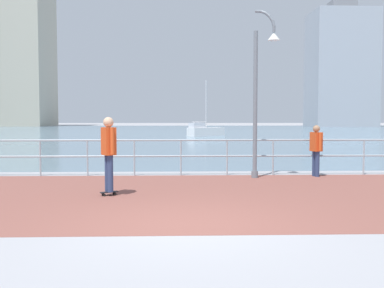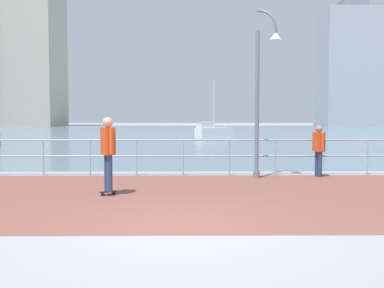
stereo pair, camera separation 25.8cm
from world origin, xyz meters
name	(u,v)px [view 2 (the right image)]	position (x,y,z in m)	size (l,w,h in m)	color
ground	(186,135)	(0.00, 40.00, 0.00)	(220.00, 220.00, 0.00)	#9E9EA3
brick_paving	(181,195)	(0.00, 2.85, 0.00)	(28.00, 6.96, 0.01)	brown
harbor_water	(186,131)	(0.00, 51.33, 0.00)	(180.00, 88.00, 0.00)	slate
waterfront_railing	(183,150)	(0.00, 6.33, 0.76)	(25.25, 0.06, 1.10)	#9EADB7
lamppost	(263,85)	(2.29, 5.63, 2.66)	(0.73, 0.57, 4.81)	slate
skateboarder	(108,148)	(-1.64, 2.86, 1.06)	(0.40, 0.52, 1.76)	black
bystander	(319,147)	(4.01, 5.98, 0.89)	(0.31, 0.56, 1.52)	navy
sailboat_navy	(213,131)	(2.58, 35.83, 0.51)	(3.77, 3.22, 5.36)	white
tower_glass	(351,68)	(32.79, 82.31, 11.60)	(12.12, 10.05, 24.85)	#A3A8B2
tower_beige	(31,53)	(-33.79, 91.47, 15.78)	(12.02, 14.28, 33.22)	#B2AD99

